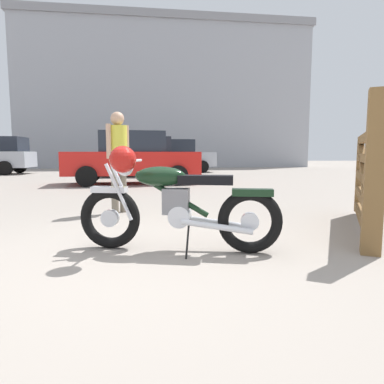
% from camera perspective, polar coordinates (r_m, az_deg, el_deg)
% --- Properties ---
extents(ground_plane, '(80.00, 80.00, 0.00)m').
position_cam_1_polar(ground_plane, '(3.22, -8.99, -11.56)').
color(ground_plane, gray).
extents(vintage_motorcycle, '(2.06, 0.73, 1.07)m').
position_cam_1_polar(vintage_motorcycle, '(3.45, -3.28, -1.88)').
color(vintage_motorcycle, black).
rests_on(vintage_motorcycle, ground_plane).
extents(timber_gate, '(1.24, 2.34, 1.60)m').
position_cam_1_polar(timber_gate, '(4.67, 27.02, 2.23)').
color(timber_gate, brown).
rests_on(timber_gate, ground_plane).
extents(bystander, '(0.33, 0.37, 1.66)m').
position_cam_1_polar(bystander, '(5.79, -12.20, 6.61)').
color(bystander, '#706656').
rests_on(bystander, ground_plane).
extents(white_estate_far, '(4.40, 2.37, 1.67)m').
position_cam_1_polar(white_estate_far, '(11.25, -9.93, 5.62)').
color(white_estate_far, black).
rests_on(white_estate_far, ground_plane).
extents(red_hatchback_near, '(4.33, 2.19, 1.67)m').
position_cam_1_polar(red_hatchback_near, '(14.86, -7.57, 5.86)').
color(red_hatchback_near, black).
rests_on(red_hatchback_near, ground_plane).
extents(pale_sedan_back, '(4.41, 2.39, 1.67)m').
position_cam_1_polar(pale_sedan_back, '(17.75, -3.17, 6.00)').
color(pale_sedan_back, black).
rests_on(pale_sedan_back, ground_plane).
extents(industrial_building, '(20.98, 15.56, 10.08)m').
position_cam_1_polar(industrial_building, '(30.22, -4.83, 14.21)').
color(industrial_building, '#9EA0A8').
rests_on(industrial_building, ground_plane).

